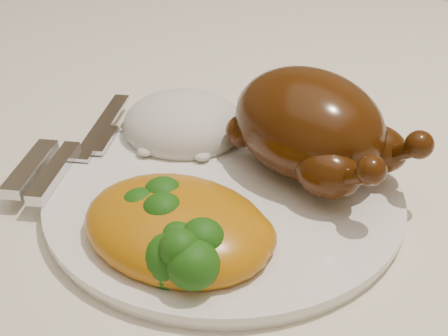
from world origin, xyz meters
The scene contains 7 objects.
dining_table centered at (0.00, 0.00, 0.67)m, with size 1.60×0.90×0.76m.
tablecloth centered at (0.00, 0.00, 0.74)m, with size 1.73×1.03×0.18m.
dinner_plate centered at (0.03, -0.13, 0.77)m, with size 0.28×0.28×0.01m, color white.
roast_chicken centered at (0.08, -0.07, 0.82)m, with size 0.18×0.14×0.09m.
rice_mound centered at (-0.04, -0.07, 0.79)m, with size 0.14×0.13×0.06m.
mac_and_cheese centered at (0.04, -0.20, 0.79)m, with size 0.14×0.11×0.05m.
cutlery centered at (-0.10, -0.16, 0.79)m, with size 0.08×0.19×0.01m.
Camera 1 is at (0.24, -0.48, 1.05)m, focal length 50.00 mm.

